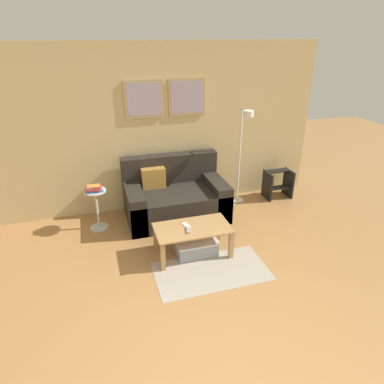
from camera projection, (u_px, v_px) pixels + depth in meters
The scene contains 11 objects.
wall_back at pixel (148, 130), 5.24m from camera, with size 5.60×0.09×2.55m.
area_rug at pixel (211, 271), 4.17m from camera, with size 1.37×0.74×0.01m, color #A39989.
couch at pixel (175, 198), 5.31m from camera, with size 1.52×0.93×0.91m.
coffee_table at pixel (193, 232), 4.37m from camera, with size 0.96×0.52×0.40m.
storage_bin at pixel (196, 246), 4.48m from camera, with size 0.54×0.39×0.21m.
floor_lamp at pixel (243, 146), 5.41m from camera, with size 0.22×0.41×1.59m.
side_table at pixel (97, 206), 4.95m from camera, with size 0.31×0.31×0.61m.
book_stack at pixel (94, 189), 4.82m from camera, with size 0.25×0.20×0.08m.
remote_control at pixel (188, 230), 4.26m from camera, with size 0.04×0.15×0.02m, color #99999E.
cell_phone at pixel (186, 225), 4.38m from camera, with size 0.07×0.14×0.01m, color silver.
step_stool at pixel (278, 183), 5.95m from camera, with size 0.44×0.33×0.48m.
Camera 1 is at (-0.83, -1.70, 2.65)m, focal length 32.00 mm.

